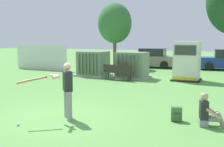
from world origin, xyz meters
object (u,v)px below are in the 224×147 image
Objects in this scene: generator_enclosure at (187,61)px; backpack at (176,114)px; batter at (66,88)px; sports_ball at (18,124)px; transformer_mid_west at (132,66)px; park_bench at (117,71)px; parked_car_leftmost at (151,58)px; transformer_west at (93,64)px; seated_spectator at (207,113)px.

generator_enclosure is 5.23× the size of backpack.
generator_enclosure is 1.32× the size of batter.
sports_ball is 0.20× the size of backpack.
transformer_mid_west reaches higher than sports_ball.
parked_car_leftmost reaches higher than park_bench.
backpack is at bearing -53.53° from park_bench.
batter is 16.19m from parked_car_leftmost.
transformer_west is at bearing 114.40° from batter.
park_bench is 8.21m from batter.
backpack is at bearing -47.26° from transformer_west.
sports_ball is (0.56, -10.32, -0.74)m from transformer_mid_west.
sports_ball is (-0.86, -1.15, -0.93)m from batter.
transformer_west is 4.77× the size of backpack.
batter is (1.41, -9.17, 0.19)m from transformer_mid_west.
sports_ball is at bearing -104.28° from generator_enclosure.
park_bench is 1.90× the size of seated_spectator.
batter reaches higher than backpack.
seated_spectator reaches higher than sports_ball.
generator_enclosure is 0.53× the size of parked_car_leftmost.
seated_spectator is 0.22× the size of parked_car_leftmost.
seated_spectator is (5.42, -8.03, -0.41)m from transformer_mid_west.
batter is 4.21m from seated_spectator.
transformer_west is 23.33× the size of sports_ball.
seated_spectator is (4.86, 2.29, 0.33)m from sports_ball.
park_bench is at bearing -86.88° from parked_car_leftmost.
park_bench is (-3.75, -1.57, -0.60)m from generator_enclosure.
generator_enclosure is at bearing 22.74° from park_bench.
generator_enclosure is at bearing 78.93° from batter.
transformer_mid_west is (2.68, 0.14, 0.00)m from transformer_west.
generator_enclosure is at bearing 104.24° from seated_spectator.
backpack is at bearing 174.79° from seated_spectator.
transformer_west is 11.32m from seated_spectator.
seated_spectator is at bearing -44.24° from transformer_west.
transformer_mid_west is at bearing -173.30° from generator_enclosure.
transformer_mid_west is 6.91m from parked_car_leftmost.
seated_spectator is at bearing -49.30° from park_bench.
sports_ball is at bearing -154.76° from seated_spectator.
transformer_mid_west is 9.69m from seated_spectator.
generator_enclosure reaches higher than sports_ball.
generator_enclosure is 8.48m from backpack.
backpack is (-0.89, 0.08, -0.16)m from seated_spectator.
transformer_west is at bearing -174.99° from generator_enclosure.
seated_spectator is (5.88, -6.84, -0.16)m from park_bench.
transformer_west is at bearing -177.06° from transformer_mid_west.
parked_car_leftmost is (-2.32, 16.02, -0.22)m from batter.
generator_enclosure reaches higher than batter.
parked_car_leftmost is (-4.19, 6.46, -0.38)m from generator_enclosure.
transformer_mid_west is 23.33× the size of sports_ball.
transformer_west is 1.15× the size of park_bench.
generator_enclosure is (3.28, 0.39, 0.35)m from transformer_mid_west.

